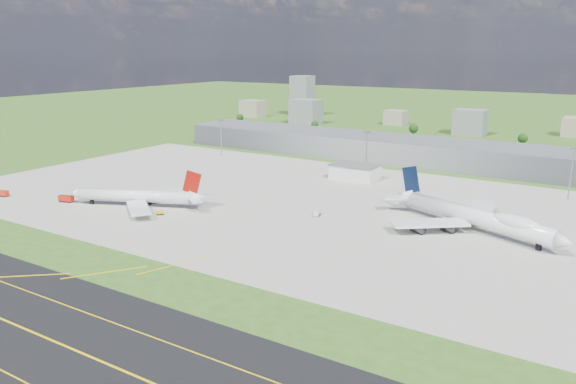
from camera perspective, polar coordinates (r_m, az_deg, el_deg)
The scene contains 23 objects.
ground at distance 375.02m, azimuth 8.71°, elevation 2.97°, with size 1400.00×1400.00×0.00m, color #2D5A1C.
apron at distance 274.91m, azimuth 1.39°, elevation -1.02°, with size 360.00×190.00×0.08m, color gray.
terminal at distance 387.26m, azimuth 9.65°, elevation 4.42°, with size 300.00×42.00×15.00m, color gray.
ops_building at distance 325.54m, azimuth 6.81°, elevation 2.02°, with size 26.00×16.00×8.00m, color silver.
mast_west at distance 393.73m, azimuth -6.83°, elevation 6.18°, with size 3.50×2.00×25.90m.
mast_center at distance 336.36m, azimuth 7.98°, elevation 4.76°, with size 3.50×2.00×25.90m.
mast_east at distance 308.97m, azimuth 26.91°, elevation 2.50°, with size 3.50×2.00×25.90m.
airliner_red_twin at distance 274.94m, azimuth -14.88°, elevation -0.45°, with size 64.59×48.80×18.62m.
airliner_blue_quad at distance 241.98m, azimuth 18.59°, elevation -2.45°, with size 79.80×60.75×21.85m.
fire_truck at distance 294.95m, azimuth -21.62°, elevation -0.66°, with size 7.74×4.70×3.25m.
crash_tender at distance 319.49m, azimuth -26.99°, elevation -0.15°, with size 6.29×3.97×3.07m.
tug_yellow at distance 259.95m, azimuth -12.88°, elevation -2.08°, with size 4.07×4.17×1.84m.
van_white_near at distance 252.36m, azimuth 2.97°, elevation -2.13°, with size 3.81×5.84×2.72m.
van_white_far at distance 250.26m, azimuth 15.89°, elevation -2.87°, with size 4.64×3.69×2.22m.
bldg_far_w at distance 628.95m, azimuth -3.61°, elevation 8.47°, with size 24.00×20.00×18.00m, color gray.
bldg_w at distance 568.54m, azimuth 1.83°, elevation 8.18°, with size 28.00×22.00×24.00m, color slate.
bldg_cw at distance 570.30m, azimuth 10.91°, elevation 7.44°, with size 20.00×18.00×14.00m, color gray.
bldg_c at distance 517.20m, azimuth 18.01°, elevation 6.77°, with size 26.00×20.00×22.00m, color slate.
bldg_tall_w at distance 639.30m, azimuth 1.46°, elevation 9.76°, with size 22.00×20.00×44.00m, color slate.
tree_far_w at distance 577.56m, azimuth -4.89°, elevation 7.55°, with size 7.20×7.20×8.80m.
tree_w at distance 524.40m, azimuth 2.72°, elevation 6.86°, with size 6.75×6.75×8.25m.
tree_c at distance 500.81m, azimuth 12.64°, elevation 6.30°, with size 8.10×8.10×9.90m.
tree_e at distance 473.85m, azimuth 22.74°, elevation 5.05°, with size 7.65×7.65×9.35m.
Camera 1 is at (145.36, -187.97, 72.74)m, focal length 35.00 mm.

